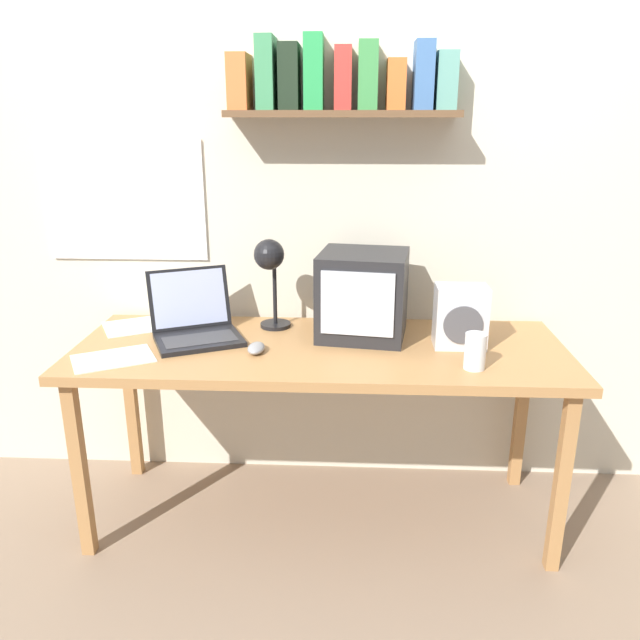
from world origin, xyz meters
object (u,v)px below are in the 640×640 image
(space_heater, at_px, (460,317))
(computer_mouse, at_px, (256,348))
(laptop, at_px, (195,321))
(crt_monitor, at_px, (363,295))
(desk_lamp, at_px, (270,265))
(corner_desk, at_px, (320,361))
(loose_paper_near_monitor, at_px, (140,325))
(printed_handout, at_px, (113,359))
(juice_glass, at_px, (475,353))

(space_heater, xyz_separation_m, computer_mouse, (-0.73, -0.10, -0.10))
(space_heater, bearing_deg, laptop, 177.57)
(crt_monitor, bearing_deg, desk_lamp, -176.36)
(crt_monitor, bearing_deg, space_heater, -7.43)
(corner_desk, distance_m, laptop, 0.50)
(desk_lamp, xyz_separation_m, computer_mouse, (-0.03, -0.23, -0.25))
(corner_desk, distance_m, space_heater, 0.54)
(loose_paper_near_monitor, height_order, printed_handout, same)
(laptop, xyz_separation_m, desk_lamp, (0.28, 0.08, 0.20))
(corner_desk, xyz_separation_m, loose_paper_near_monitor, (-0.73, 0.19, 0.06))
(space_heater, xyz_separation_m, printed_handout, (-1.22, -0.19, -0.11))
(juice_glass, height_order, printed_handout, juice_glass)
(crt_monitor, distance_m, printed_handout, 0.93)
(corner_desk, distance_m, printed_handout, 0.73)
(corner_desk, xyz_separation_m, computer_mouse, (-0.22, -0.08, 0.08))
(corner_desk, bearing_deg, loose_paper_near_monitor, 165.42)
(desk_lamp, bearing_deg, corner_desk, -29.75)
(printed_handout, bearing_deg, corner_desk, 13.25)
(desk_lamp, bearing_deg, juice_glass, -17.03)
(crt_monitor, xyz_separation_m, computer_mouse, (-0.38, -0.20, -0.15))
(crt_monitor, bearing_deg, laptop, -167.22)
(loose_paper_near_monitor, bearing_deg, laptop, -24.45)
(crt_monitor, bearing_deg, printed_handout, -153.04)
(laptop, xyz_separation_m, computer_mouse, (0.26, -0.15, -0.05))
(juice_glass, relative_size, loose_paper_near_monitor, 0.36)
(space_heater, bearing_deg, crt_monitor, 164.70)
(corner_desk, height_order, space_heater, space_heater)
(desk_lamp, xyz_separation_m, printed_handout, (-0.51, -0.32, -0.26))
(corner_desk, distance_m, loose_paper_near_monitor, 0.76)
(crt_monitor, distance_m, computer_mouse, 0.45)
(laptop, relative_size, juice_glass, 3.32)
(space_heater, bearing_deg, juice_glass, -84.93)
(desk_lamp, xyz_separation_m, space_heater, (0.70, -0.13, -0.15))
(space_heater, distance_m, loose_paper_near_monitor, 1.26)
(corner_desk, distance_m, juice_glass, 0.57)
(desk_lamp, bearing_deg, printed_handout, -139.74)
(loose_paper_near_monitor, distance_m, printed_handout, 0.36)
(computer_mouse, distance_m, printed_handout, 0.50)
(loose_paper_near_monitor, bearing_deg, desk_lamp, -3.93)
(juice_glass, height_order, space_heater, space_heater)
(crt_monitor, bearing_deg, juice_glass, -31.89)
(juice_glass, bearing_deg, computer_mouse, 171.61)
(desk_lamp, distance_m, space_heater, 0.73)
(printed_handout, bearing_deg, laptop, 46.40)
(loose_paper_near_monitor, xyz_separation_m, printed_handout, (0.02, -0.36, 0.00))
(corner_desk, xyz_separation_m, printed_handout, (-0.71, -0.17, 0.06))
(crt_monitor, relative_size, laptop, 0.88)
(space_heater, relative_size, printed_handout, 0.70)
(juice_glass, xyz_separation_m, computer_mouse, (-0.75, 0.11, -0.04))
(corner_desk, height_order, loose_paper_near_monitor, loose_paper_near_monitor)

